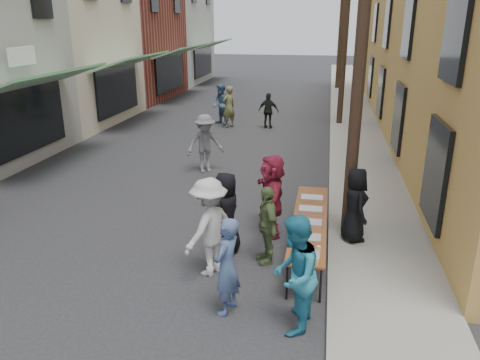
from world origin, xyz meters
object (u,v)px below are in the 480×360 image
(server, at_px, (355,205))
(utility_pole_far, at_px, (341,22))
(utility_pole_mid, at_px, (346,24))
(catering_tray_sausage, at_px, (306,255))
(guest_front_a, at_px, (226,213))
(utility_pole_near, at_px, (363,29))
(serving_table, at_px, (310,221))
(guest_front_c, at_px, (294,275))

(server, bearing_deg, utility_pole_far, -18.06)
(utility_pole_mid, height_order, catering_tray_sausage, utility_pole_mid)
(server, bearing_deg, guest_front_a, 90.13)
(utility_pole_near, distance_m, server, 3.61)
(guest_front_a, bearing_deg, serving_table, 119.82)
(utility_pole_near, height_order, serving_table, utility_pole_near)
(utility_pole_mid, bearing_deg, server, -89.47)
(catering_tray_sausage, relative_size, guest_front_a, 0.29)
(serving_table, relative_size, server, 2.45)
(utility_pole_near, height_order, catering_tray_sausage, utility_pole_near)
(serving_table, bearing_deg, guest_front_c, -92.70)
(server, bearing_deg, utility_pole_near, -2.20)
(guest_front_a, relative_size, server, 1.07)
(utility_pole_near, distance_m, serving_table, 4.00)
(utility_pole_mid, relative_size, guest_front_c, 4.66)
(utility_pole_near, distance_m, guest_front_c, 5.17)
(utility_pole_near, relative_size, catering_tray_sausage, 18.00)
(utility_pole_mid, xyz_separation_m, utility_pole_far, (0.00, 12.00, 0.00))
(guest_front_c, bearing_deg, catering_tray_sausage, -179.83)
(guest_front_a, height_order, server, guest_front_a)
(utility_pole_far, height_order, catering_tray_sausage, utility_pole_far)
(serving_table, distance_m, guest_front_c, 2.69)
(serving_table, distance_m, catering_tray_sausage, 1.65)
(serving_table, xyz_separation_m, server, (0.93, 0.57, 0.20))
(utility_pole_far, bearing_deg, guest_front_c, -91.96)
(guest_front_a, xyz_separation_m, guest_front_c, (1.59, -2.37, 0.09))
(utility_pole_far, height_order, guest_front_c, utility_pole_far)
(server, bearing_deg, guest_front_c, 143.60)
(serving_table, bearing_deg, catering_tray_sausage, -90.00)
(utility_pole_mid, bearing_deg, guest_front_a, -100.79)
(utility_pole_mid, distance_m, utility_pole_far, 12.00)
(catering_tray_sausage, bearing_deg, serving_table, 90.00)
(serving_table, bearing_deg, utility_pole_near, 49.96)
(utility_pole_mid, distance_m, guest_front_a, 14.00)
(utility_pole_mid, relative_size, serving_table, 2.25)
(utility_pole_near, relative_size, guest_front_c, 4.66)
(utility_pole_far, bearing_deg, utility_pole_mid, -90.00)
(serving_table, bearing_deg, server, 31.55)
(serving_table, height_order, server, server)
(guest_front_c, height_order, server, guest_front_c)
(utility_pole_far, xyz_separation_m, server, (0.12, -24.40, -3.58))
(utility_pole_mid, relative_size, guest_front_a, 5.13)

